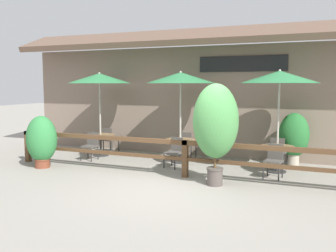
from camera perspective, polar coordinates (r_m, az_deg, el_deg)
ground_plane at (r=8.72m, az=0.23°, el=-9.38°), size 60.00×60.00×0.00m
building_facade at (r=12.29m, az=7.55°, el=5.39°), size 14.28×1.49×4.23m
patio_railing at (r=9.52m, az=2.63°, el=-3.75°), size 10.40×0.14×0.95m
patio_umbrella_near at (r=12.47m, az=-10.42°, el=7.13°), size 2.06×2.06×2.76m
dining_table_near at (r=12.60m, az=-10.24°, el=-1.93°), size 0.92×0.92×0.71m
chair_near_streetside at (r=12.00m, az=-11.72°, el=-2.80°), size 0.42×0.42×0.86m
chair_near_wallside at (r=13.22m, az=-8.87°, el=-1.90°), size 0.47×0.47×0.86m
patio_umbrella_middle at (r=11.20m, az=1.93°, el=7.33°), size 2.06×2.06×2.76m
dining_table_middle at (r=11.35m, az=1.89°, el=-2.75°), size 0.92×0.92×0.71m
chair_middle_streetside at (r=10.68m, az=1.01°, el=-3.79°), size 0.51×0.51×0.86m
chair_middle_wallside at (r=12.01m, az=2.97°, el=-2.66°), size 0.45×0.45×0.86m
patio_umbrella_far at (r=10.37m, az=16.65°, el=7.14°), size 2.06×2.06×2.76m
dining_table_far at (r=10.52m, az=16.30°, el=-3.72°), size 0.92×0.92×0.71m
chair_far_streetside at (r=9.88m, az=15.85°, el=-4.88°), size 0.47×0.47×0.86m
chair_far_wallside at (r=11.20m, az=16.48°, el=-3.58°), size 0.48×0.48×0.86m
potted_plant_entrance_palm at (r=8.73m, az=7.27°, el=0.46°), size 1.06×0.96×2.39m
potted_plant_tall_tropical at (r=11.20m, az=-18.70°, el=-2.08°), size 0.89×0.80×1.48m
potted_plant_small_flowering at (r=11.44m, az=18.63°, el=-1.48°), size 0.86×0.78×1.55m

